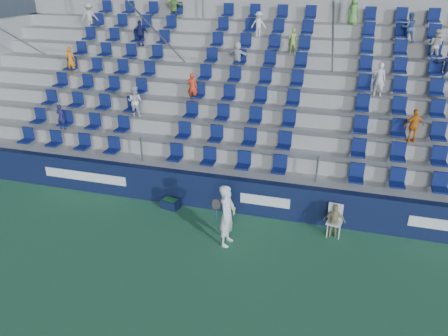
{
  "coord_description": "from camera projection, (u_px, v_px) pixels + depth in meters",
  "views": [
    {
      "loc": [
        3.54,
        -9.05,
        7.49
      ],
      "look_at": [
        0.2,
        2.8,
        1.7
      ],
      "focal_mm": 35.0,
      "sensor_mm": 36.0,
      "label": 1
    }
  ],
  "objects": [
    {
      "name": "ground",
      "position": [
        189.0,
        265.0,
        11.93
      ],
      "size": [
        70.0,
        70.0,
        0.0
      ],
      "primitive_type": "plane",
      "color": "#327449",
      "rests_on": "ground"
    },
    {
      "name": "tennis_player",
      "position": [
        227.0,
        215.0,
        12.47
      ],
      "size": [
        0.69,
        0.73,
        1.9
      ],
      "color": "white",
      "rests_on": "ground"
    },
    {
      "name": "ball_bin",
      "position": [
        170.0,
        203.0,
        14.66
      ],
      "size": [
        0.65,
        0.5,
        0.33
      ],
      "color": "#101A3C",
      "rests_on": "ground"
    },
    {
      "name": "sponsor_wall",
      "position": [
        221.0,
        193.0,
        14.42
      ],
      "size": [
        24.0,
        0.32,
        1.2
      ],
      "color": "#10183B",
      "rests_on": "ground"
    },
    {
      "name": "grandstand",
      "position": [
        255.0,
        105.0,
        18.2
      ],
      "size": [
        24.0,
        8.17,
        6.63
      ],
      "color": "#999994",
      "rests_on": "ground"
    },
    {
      "name": "line_judge",
      "position": [
        334.0,
        221.0,
        12.97
      ],
      "size": [
        0.65,
        0.29,
        1.09
      ],
      "primitive_type": "imported",
      "rotation": [
        0.0,
        0.0,
        3.1
      ],
      "color": "tan",
      "rests_on": "ground"
    },
    {
      "name": "line_judge_chair",
      "position": [
        335.0,
        218.0,
        13.1
      ],
      "size": [
        0.5,
        0.52,
        1.0
      ],
      "color": "white",
      "rests_on": "ground"
    }
  ]
}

